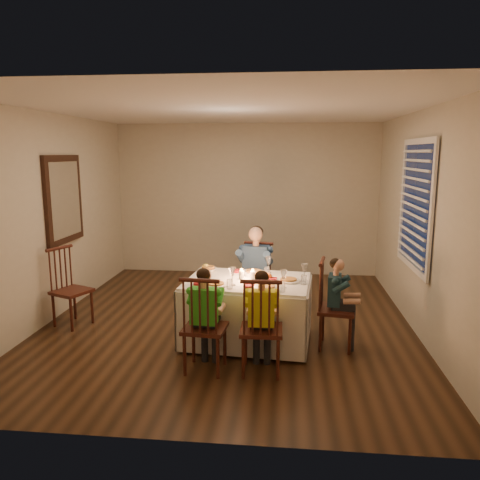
# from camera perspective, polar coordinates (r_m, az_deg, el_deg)

# --- Properties ---
(ground) EXTENTS (5.00, 5.00, 0.00)m
(ground) POSITION_cam_1_polar(r_m,az_deg,el_deg) (5.99, -1.39, -9.96)
(ground) COLOR black
(ground) RESTS_ON ground
(wall_left) EXTENTS (0.02, 5.00, 2.60)m
(wall_left) POSITION_cam_1_polar(r_m,az_deg,el_deg) (6.36, -22.02, 2.55)
(wall_left) COLOR beige
(wall_left) RESTS_ON ground
(wall_right) EXTENTS (0.02, 5.00, 2.60)m
(wall_right) POSITION_cam_1_polar(r_m,az_deg,el_deg) (5.83, 21.06, 1.96)
(wall_right) COLOR beige
(wall_right) RESTS_ON ground
(wall_back) EXTENTS (4.50, 0.02, 2.60)m
(wall_back) POSITION_cam_1_polar(r_m,az_deg,el_deg) (8.14, 0.78, 4.91)
(wall_back) COLOR beige
(wall_back) RESTS_ON ground
(ceiling) EXTENTS (5.00, 5.00, 0.00)m
(ceiling) POSITION_cam_1_polar(r_m,az_deg,el_deg) (5.64, -1.52, 15.64)
(ceiling) COLOR white
(ceiling) RESTS_ON wall_back
(dining_table) EXTENTS (1.46, 1.12, 0.69)m
(dining_table) POSITION_cam_1_polar(r_m,az_deg,el_deg) (5.25, 0.93, -7.06)
(dining_table) COLOR white
(dining_table) RESTS_ON ground
(chair_adult) EXTENTS (0.46, 0.44, 0.98)m
(chair_adult) POSITION_cam_1_polar(r_m,az_deg,el_deg) (6.13, 1.86, -9.49)
(chair_adult) COLOR #34160E
(chair_adult) RESTS_ON ground
(chair_near_left) EXTENTS (0.43, 0.41, 0.98)m
(chair_near_left) POSITION_cam_1_polar(r_m,az_deg,el_deg) (4.79, -4.23, -15.49)
(chair_near_left) COLOR #34160E
(chair_near_left) RESTS_ON ground
(chair_near_right) EXTENTS (0.41, 0.39, 0.98)m
(chair_near_right) POSITION_cam_1_polar(r_m,az_deg,el_deg) (4.74, 2.57, -15.75)
(chair_near_right) COLOR #34160E
(chair_near_right) RESTS_ON ground
(chair_end) EXTENTS (0.44, 0.46, 0.98)m
(chair_end) POSITION_cam_1_polar(r_m,az_deg,el_deg) (5.38, 11.52, -12.67)
(chair_end) COLOR #34160E
(chair_end) RESTS_ON ground
(chair_extra) EXTENTS (0.51, 0.52, 0.98)m
(chair_extra) POSITION_cam_1_polar(r_m,az_deg,el_deg) (6.25, -19.57, -9.71)
(chair_extra) COLOR #34160E
(chair_extra) RESTS_ON ground
(adult) EXTENTS (0.49, 0.46, 1.20)m
(adult) POSITION_cam_1_polar(r_m,az_deg,el_deg) (6.13, 1.86, -9.49)
(adult) COLOR navy
(adult) RESTS_ON ground
(child_green) EXTENTS (0.36, 0.33, 1.04)m
(child_green) POSITION_cam_1_polar(r_m,az_deg,el_deg) (4.79, -4.23, -15.49)
(child_green) COLOR green
(child_green) RESTS_ON ground
(child_yellow) EXTENTS (0.34, 0.31, 1.03)m
(child_yellow) POSITION_cam_1_polar(r_m,az_deg,el_deg) (4.74, 2.57, -15.75)
(child_yellow) COLOR yellow
(child_yellow) RESTS_ON ground
(child_teal) EXTENTS (0.33, 0.35, 1.00)m
(child_teal) POSITION_cam_1_polar(r_m,az_deg,el_deg) (5.38, 11.52, -12.67)
(child_teal) COLOR #18323C
(child_teal) RESTS_ON ground
(setting_adult) EXTENTS (0.28, 0.28, 0.02)m
(setting_adult) POSITION_cam_1_polar(r_m,az_deg,el_deg) (5.48, 1.65, -3.96)
(setting_adult) COLOR white
(setting_adult) RESTS_ON dining_table
(setting_green) EXTENTS (0.28, 0.28, 0.02)m
(setting_green) POSITION_cam_1_polar(r_m,az_deg,el_deg) (4.97, -3.00, -5.49)
(setting_green) COLOR white
(setting_green) RESTS_ON dining_table
(setting_yellow) EXTENTS (0.28, 0.28, 0.02)m
(setting_yellow) POSITION_cam_1_polar(r_m,az_deg,el_deg) (4.87, 3.25, -5.85)
(setting_yellow) COLOR white
(setting_yellow) RESTS_ON dining_table
(setting_teal) EXTENTS (0.28, 0.28, 0.02)m
(setting_teal) POSITION_cam_1_polar(r_m,az_deg,el_deg) (5.16, 5.93, -4.95)
(setting_teal) COLOR white
(setting_teal) RESTS_ON dining_table
(candle_left) EXTENTS (0.06, 0.06, 0.10)m
(candle_left) POSITION_cam_1_polar(r_m,az_deg,el_deg) (5.19, 0.18, -4.32)
(candle_left) COLOR white
(candle_left) RESTS_ON dining_table
(candle_right) EXTENTS (0.06, 0.06, 0.10)m
(candle_right) POSITION_cam_1_polar(r_m,az_deg,el_deg) (5.17, 1.56, -4.39)
(candle_right) COLOR white
(candle_right) RESTS_ON dining_table
(squash) EXTENTS (0.09, 0.09, 0.09)m
(squash) POSITION_cam_1_polar(r_m,az_deg,el_deg) (5.57, -4.21, -3.37)
(squash) COLOR gold
(squash) RESTS_ON dining_table
(orange_fruit) EXTENTS (0.08, 0.08, 0.08)m
(orange_fruit) POSITION_cam_1_polar(r_m,az_deg,el_deg) (5.20, 3.46, -4.44)
(orange_fruit) COLOR orange
(orange_fruit) RESTS_ON dining_table
(serving_bowl) EXTENTS (0.23, 0.23, 0.05)m
(serving_bowl) POSITION_cam_1_polar(r_m,az_deg,el_deg) (5.55, -3.91, -3.66)
(serving_bowl) COLOR white
(serving_bowl) RESTS_ON dining_table
(wall_mirror) EXTENTS (0.06, 0.95, 1.15)m
(wall_mirror) POSITION_cam_1_polar(r_m,az_deg,el_deg) (6.59, -20.68, 4.65)
(wall_mirror) COLOR black
(wall_mirror) RESTS_ON wall_left
(window_blinds) EXTENTS (0.07, 1.34, 1.54)m
(window_blinds) POSITION_cam_1_polar(r_m,az_deg,el_deg) (5.89, 20.53, 4.04)
(window_blinds) COLOR #0C1633
(window_blinds) RESTS_ON wall_right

